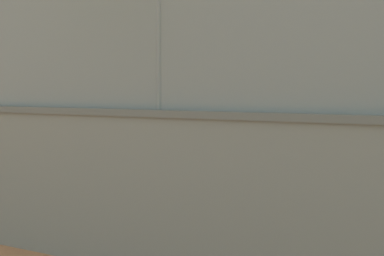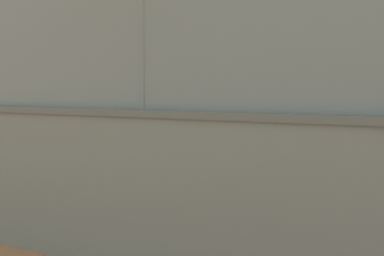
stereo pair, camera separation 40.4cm
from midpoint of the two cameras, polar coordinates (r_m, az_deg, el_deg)
name	(u,v)px [view 1 (the left image)]	position (r m, az deg, el deg)	size (l,w,h in m)	color
ground_plane	(306,160)	(15.64, 11.53, -3.44)	(260.00, 260.00, 0.00)	#B27247
perimeter_wall	(160,191)	(6.07, -5.39, -6.79)	(26.24, 1.22, 1.87)	gray
fence_panel_on_wall	(159,33)	(5.98, -5.51, 10.16)	(25.78, 0.92, 1.70)	gray
player_crossing_court	(186,137)	(13.50, -1.48, -0.96)	(1.06, 0.83, 1.46)	#591919
player_baseline_waiting	(150,120)	(18.71, -5.13, 0.91)	(1.27, 0.77, 1.64)	black
sports_ball	(355,162)	(9.24, 16.03, -3.60)	(0.09, 0.09, 0.09)	white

